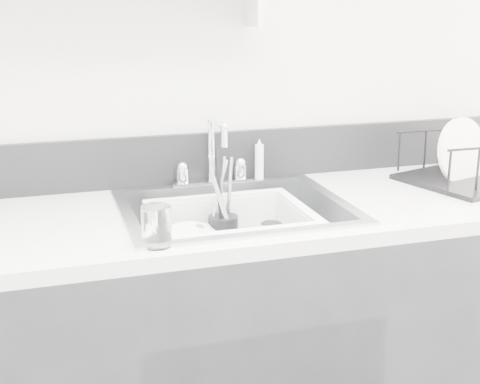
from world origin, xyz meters
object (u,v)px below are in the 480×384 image
object	(u,v)px
counter_run	(235,352)
wash_tub	(231,239)
sink	(235,237)
dish_rack	(476,157)

from	to	relation	value
counter_run	wash_tub	distance (m)	0.38
sink	wash_tub	xyz separation A→B (m)	(-0.02, -0.03, 0.01)
dish_rack	counter_run	bearing A→B (deg)	167.46
wash_tub	dish_rack	world-z (taller)	dish_rack
sink	dish_rack	size ratio (longest dim) A/B	1.45
counter_run	wash_tub	xyz separation A→B (m)	(-0.02, -0.03, 0.38)
wash_tub	dish_rack	size ratio (longest dim) A/B	1.00
sink	wash_tub	distance (m)	0.04
sink	counter_run	bearing A→B (deg)	0.00
counter_run	dish_rack	bearing A→B (deg)	3.68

